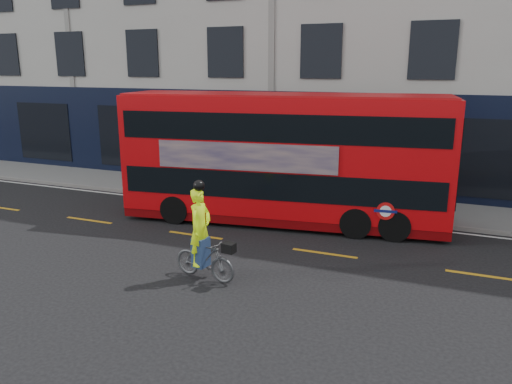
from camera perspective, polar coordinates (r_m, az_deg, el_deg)
The scene contains 8 objects.
ground at distance 14.03m, azimuth -9.90°, elevation -6.76°, with size 120.00×120.00×0.00m, color black.
pavement at distance 19.55m, azimuth 0.14°, elevation -0.33°, with size 60.00×3.00×0.12m, color slate.
kerb at distance 18.21m, azimuth -1.62°, elevation -1.41°, with size 60.00×0.12×0.13m, color slate.
building_terrace at distance 25.14m, azimuth 6.00°, elevation 19.91°, with size 50.00×10.07×15.00m.
road_edge_line at distance 17.96m, azimuth -2.00°, elevation -1.84°, with size 58.00×0.10×0.01m, color silver.
lane_dashes at distance 15.24m, azimuth -6.93°, elevation -4.92°, with size 58.00×0.12×0.01m, color #C18916, non-canonical shape.
bus at distance 15.94m, azimuth 3.26°, elevation 3.90°, with size 10.47×3.67×4.14m.
cyclist at distance 11.95m, azimuth -6.10°, elevation -6.12°, with size 1.72×0.73×2.42m.
Camera 1 is at (7.07, -11.05, 4.98)m, focal length 35.00 mm.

